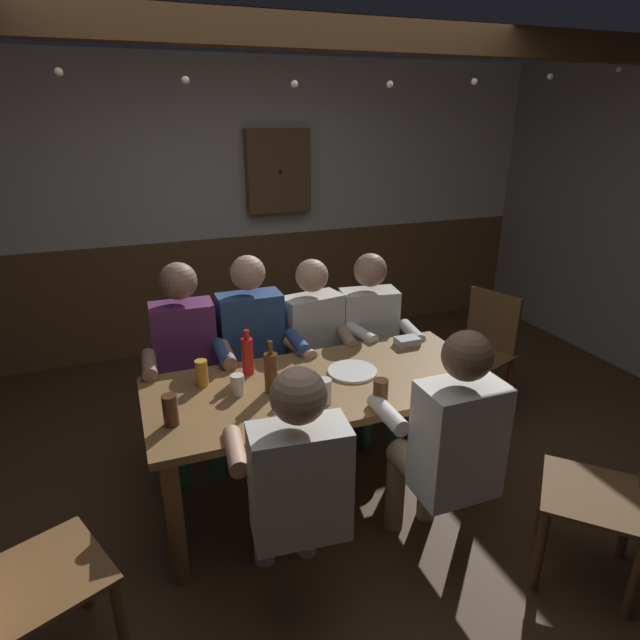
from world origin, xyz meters
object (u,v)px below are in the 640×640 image
at_px(bottle_1, 271,372).
at_px(pint_glass_0, 237,384).
at_px(person_2, 319,344).
at_px(table_candle, 281,397).
at_px(chair_empty_near_left, 481,350).
at_px(person_5, 448,440).
at_px(wall_dart_cabinet, 278,171).
at_px(dining_table, 322,399).
at_px(person_4, 296,479).
at_px(chair_empty_near_right, 616,495).
at_px(condiment_caddy, 407,341).
at_px(chair_empty_far_end, 15,585).
at_px(pint_glass_4, 381,393).
at_px(person_1, 254,349).
at_px(plate_0, 352,371).
at_px(person_0, 187,358).
at_px(bottle_0, 248,355).
at_px(person_3, 372,334).
at_px(pint_glass_3, 202,373).
at_px(pint_glass_2, 324,391).
at_px(pint_glass_1, 170,410).

height_order(bottle_1, pint_glass_0, bottle_1).
distance_m(person_2, table_candle, 0.91).
bearing_deg(chair_empty_near_left, person_5, 117.81).
bearing_deg(wall_dart_cabinet, bottle_1, -108.13).
bearing_deg(pint_glass_0, bottle_1, -13.16).
bearing_deg(dining_table, person_4, -119.62).
bearing_deg(wall_dart_cabinet, chair_empty_near_right, -80.61).
relative_size(person_5, condiment_caddy, 8.83).
bearing_deg(chair_empty_far_end, dining_table, 90.00).
xyz_separation_m(chair_empty_near_left, bottle_1, (-1.69, -0.50, 0.36)).
bearing_deg(pint_glass_4, person_1, 112.12).
height_order(chair_empty_near_right, wall_dart_cabinet, wall_dart_cabinet).
height_order(plate_0, pint_glass_0, pint_glass_0).
distance_m(person_0, bottle_0, 0.51).
bearing_deg(condiment_caddy, pint_glass_4, -129.60).
bearing_deg(person_3, wall_dart_cabinet, -76.37).
relative_size(pint_glass_0, pint_glass_3, 0.75).
xyz_separation_m(condiment_caddy, pint_glass_2, (-0.73, -0.46, 0.04)).
xyz_separation_m(chair_empty_far_end, table_candle, (1.15, 0.46, 0.29)).
relative_size(person_5, wall_dart_cabinet, 1.77).
xyz_separation_m(person_3, plate_0, (-0.41, -0.58, 0.07)).
bearing_deg(bottle_1, pint_glass_2, -44.01).
relative_size(person_1, bottle_1, 4.52).
bearing_deg(person_0, plate_0, 146.29).
distance_m(person_5, pint_glass_4, 0.38).
bearing_deg(plate_0, wall_dart_cabinet, 83.07).
relative_size(person_4, chair_empty_far_end, 1.36).
height_order(pint_glass_0, wall_dart_cabinet, wall_dart_cabinet).
distance_m(bottle_1, pint_glass_0, 0.18).
relative_size(dining_table, person_2, 1.52).
distance_m(chair_empty_far_end, table_candle, 1.27).
bearing_deg(person_1, person_4, 83.17).
relative_size(person_4, plate_0, 4.42).
height_order(chair_empty_near_left, condiment_caddy, chair_empty_near_left).
height_order(condiment_caddy, bottle_1, bottle_1).
distance_m(chair_empty_near_left, bottle_0, 1.80).
bearing_deg(table_candle, bottle_1, 93.97).
relative_size(person_0, plate_0, 4.64).
bearing_deg(chair_empty_near_left, dining_table, 90.00).
relative_size(bottle_1, wall_dart_cabinet, 0.40).
height_order(person_2, pint_glass_1, person_2).
distance_m(person_4, pint_glass_0, 0.68).
relative_size(person_4, table_candle, 15.00).
distance_m(pint_glass_2, pint_glass_3, 0.66).
bearing_deg(person_2, pint_glass_3, 17.72).
height_order(person_1, person_2, person_1).
xyz_separation_m(person_2, bottle_0, (-0.56, -0.38, 0.18)).
height_order(person_0, chair_empty_far_end, person_0).
height_order(person_1, person_5, person_1).
bearing_deg(person_5, person_1, 114.44).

